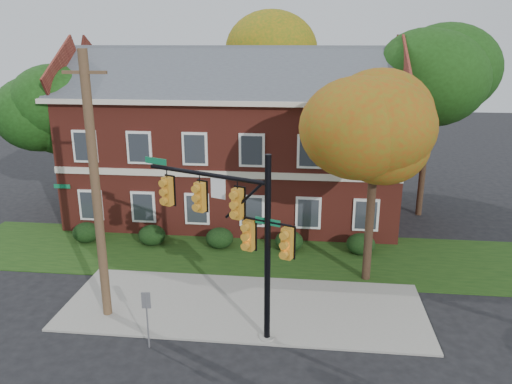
# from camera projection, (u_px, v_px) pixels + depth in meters

# --- Properties ---
(ground) EXTENTS (120.00, 120.00, 0.00)m
(ground) POSITION_uv_depth(u_px,v_px,m) (240.00, 321.00, 18.63)
(ground) COLOR black
(ground) RESTS_ON ground
(sidewalk) EXTENTS (14.00, 5.00, 0.08)m
(sidewalk) POSITION_uv_depth(u_px,v_px,m) (244.00, 306.00, 19.57)
(sidewalk) COLOR gray
(sidewalk) RESTS_ON ground
(grass_strip) EXTENTS (30.00, 6.00, 0.04)m
(grass_strip) POSITION_uv_depth(u_px,v_px,m) (257.00, 255.00, 24.33)
(grass_strip) COLOR #193811
(grass_strip) RESTS_ON ground
(apartment_building) EXTENTS (18.80, 8.80, 9.74)m
(apartment_building) POSITION_uv_depth(u_px,v_px,m) (234.00, 132.00, 28.76)
(apartment_building) COLOR maroon
(apartment_building) RESTS_ON ground
(hedge_far_left) EXTENTS (1.40, 1.26, 1.05)m
(hedge_far_left) POSITION_uv_depth(u_px,v_px,m) (86.00, 232.00, 25.80)
(hedge_far_left) COLOR black
(hedge_far_left) RESTS_ON ground
(hedge_left) EXTENTS (1.40, 1.26, 1.05)m
(hedge_left) POSITION_uv_depth(u_px,v_px,m) (152.00, 235.00, 25.43)
(hedge_left) COLOR black
(hedge_left) RESTS_ON ground
(hedge_center) EXTENTS (1.40, 1.26, 1.05)m
(hedge_center) POSITION_uv_depth(u_px,v_px,m) (220.00, 238.00, 25.06)
(hedge_center) COLOR black
(hedge_center) RESTS_ON ground
(hedge_right) EXTENTS (1.40, 1.26, 1.05)m
(hedge_right) POSITION_uv_depth(u_px,v_px,m) (289.00, 241.00, 24.69)
(hedge_right) COLOR black
(hedge_right) RESTS_ON ground
(hedge_far_right) EXTENTS (1.40, 1.26, 1.05)m
(hedge_far_right) POSITION_uv_depth(u_px,v_px,m) (361.00, 244.00, 24.32)
(hedge_far_right) COLOR black
(hedge_far_right) RESTS_ON ground
(tree_near_right) EXTENTS (4.50, 4.25, 8.58)m
(tree_near_right) POSITION_uv_depth(u_px,v_px,m) (382.00, 129.00, 19.82)
(tree_near_right) COLOR black
(tree_near_right) RESTS_ON ground
(tree_left_rear) EXTENTS (5.40, 5.10, 8.88)m
(tree_left_rear) POSITION_uv_depth(u_px,v_px,m) (61.00, 102.00, 28.24)
(tree_left_rear) COLOR black
(tree_left_rear) RESTS_ON ground
(tree_right_rear) EXTENTS (6.30, 5.95, 10.62)m
(tree_right_rear) POSITION_uv_depth(u_px,v_px,m) (439.00, 77.00, 27.47)
(tree_right_rear) COLOR black
(tree_right_rear) RESTS_ON ground
(tree_far_rear) EXTENTS (6.84, 6.46, 11.52)m
(tree_far_rear) POSITION_uv_depth(u_px,v_px,m) (269.00, 58.00, 34.96)
(tree_far_rear) COLOR black
(tree_far_rear) RESTS_ON ground
(traffic_signal) EXTENTS (5.54, 2.47, 6.65)m
(traffic_signal) POSITION_uv_depth(u_px,v_px,m) (236.00, 224.00, 16.79)
(traffic_signal) COLOR gray
(traffic_signal) RESTS_ON ground
(utility_pole) EXTENTS (1.53, 0.33, 9.80)m
(utility_pole) POSITION_uv_depth(u_px,v_px,m) (96.00, 190.00, 17.58)
(utility_pole) COLOR brown
(utility_pole) RESTS_ON ground
(sign_post) EXTENTS (0.30, 0.07, 2.09)m
(sign_post) POSITION_uv_depth(u_px,v_px,m) (147.00, 310.00, 16.62)
(sign_post) COLOR slate
(sign_post) RESTS_ON ground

